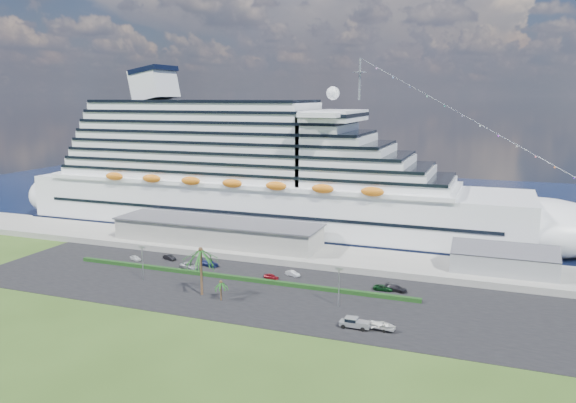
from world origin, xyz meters
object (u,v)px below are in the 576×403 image
at_px(pickup_truck, 354,322).
at_px(boat_trailer, 383,325).
at_px(cruise_ship, 261,180).
at_px(parked_car_3, 209,263).

xyz_separation_m(pickup_truck, boat_trailer, (5.23, 0.68, -0.02)).
xyz_separation_m(cruise_ship, boat_trailer, (52.57, -65.14, -15.47)).
relative_size(parked_car_3, boat_trailer, 0.91).
xyz_separation_m(cruise_ship, parked_car_3, (2.80, -40.64, -15.79)).
bearing_deg(cruise_ship, boat_trailer, -51.09).
bearing_deg(parked_car_3, boat_trailer, -104.34).
relative_size(parked_car_3, pickup_truck, 0.93).
relative_size(cruise_ship, boat_trailer, 32.19).
bearing_deg(boat_trailer, pickup_truck, -172.60).
bearing_deg(parked_car_3, pickup_truck, -107.61).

